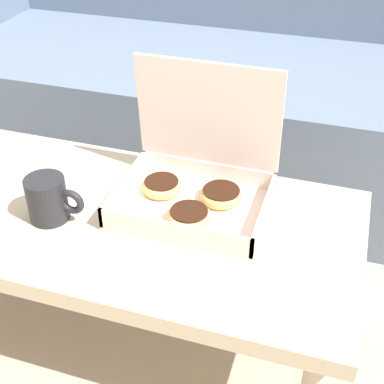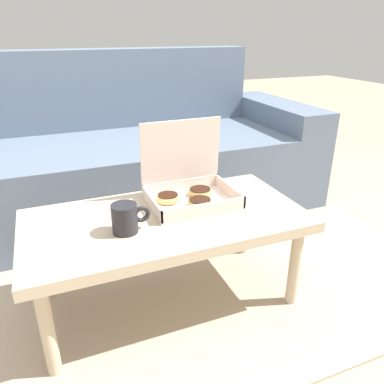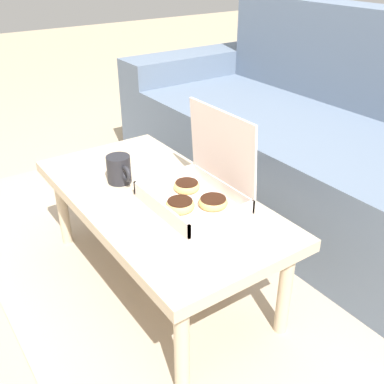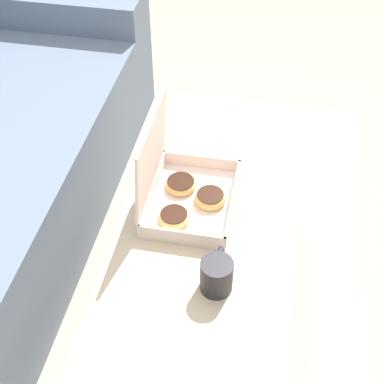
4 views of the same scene
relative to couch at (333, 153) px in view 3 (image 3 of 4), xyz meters
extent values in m
plane|color=tan|center=(0.00, -0.84, -0.30)|extent=(12.00, 12.00, 0.00)
cube|color=tan|center=(0.00, -0.54, -0.30)|extent=(2.46, 1.88, 0.01)
cube|color=slate|center=(0.00, -0.15, -0.08)|extent=(1.86, 0.67, 0.44)
cube|color=slate|center=(0.00, 0.29, 0.15)|extent=(1.86, 0.20, 0.90)
cube|color=slate|center=(-1.05, -0.05, -0.01)|extent=(0.24, 0.87, 0.58)
cube|color=#C6B293|center=(0.00, -0.93, 0.06)|extent=(1.01, 0.51, 0.04)
cylinder|color=#C6B293|center=(-0.45, -1.13, -0.13)|extent=(0.04, 0.04, 0.34)
cylinder|color=#C6B293|center=(0.45, -1.13, -0.13)|extent=(0.04, 0.04, 0.34)
cylinder|color=#C6B293|center=(-0.45, -0.74, -0.13)|extent=(0.04, 0.04, 0.34)
cylinder|color=#C6B293|center=(0.45, -0.74, -0.13)|extent=(0.04, 0.04, 0.34)
cube|color=silver|center=(0.13, -0.87, 0.08)|extent=(0.33, 0.25, 0.01)
cube|color=silver|center=(0.13, -1.00, 0.11)|extent=(0.33, 0.01, 0.05)
cube|color=silver|center=(0.13, -0.75, 0.11)|extent=(0.33, 0.01, 0.05)
cube|color=silver|center=(-0.04, -0.87, 0.11)|extent=(0.01, 0.25, 0.05)
cube|color=silver|center=(0.29, -0.87, 0.11)|extent=(0.01, 0.25, 0.05)
cube|color=silver|center=(0.13, -0.76, 0.26)|extent=(0.33, 0.03, 0.25)
torus|color=#E0B266|center=(0.14, -0.93, 0.10)|extent=(0.10, 0.10, 0.03)
cylinder|color=black|center=(0.14, -0.93, 0.11)|extent=(0.08, 0.08, 0.01)
torus|color=#E0B266|center=(0.04, -0.84, 0.10)|extent=(0.09, 0.09, 0.03)
cylinder|color=black|center=(0.04, -0.84, 0.11)|extent=(0.08, 0.08, 0.01)
torus|color=#E0B266|center=(0.18, -0.83, 0.10)|extent=(0.10, 0.10, 0.03)
cylinder|color=black|center=(0.18, -0.83, 0.11)|extent=(0.08, 0.08, 0.01)
cylinder|color=#232328|center=(-0.16, -0.99, 0.13)|extent=(0.09, 0.09, 0.10)
torus|color=#232328|center=(-0.10, -0.99, 0.13)|extent=(0.06, 0.02, 0.06)
camera|label=1|loc=(0.42, -1.78, 0.80)|focal=50.00mm
camera|label=2|loc=(-0.37, -2.09, 0.71)|focal=35.00mm
camera|label=3|loc=(1.18, -1.60, 0.84)|focal=42.00mm
camera|label=4|loc=(-0.98, -1.08, 1.26)|focal=50.00mm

